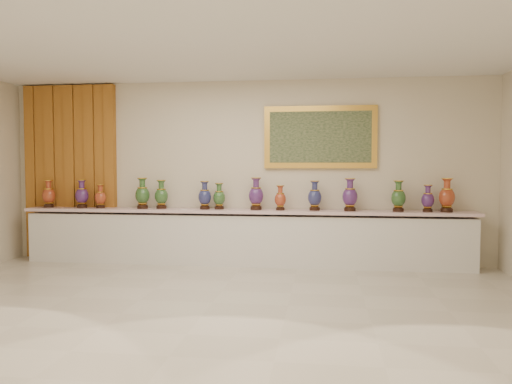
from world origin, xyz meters
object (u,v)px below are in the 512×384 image
at_px(counter, 243,238).
at_px(vase_1, 82,195).
at_px(vase_0, 49,195).
at_px(vase_2, 100,197).

distance_m(counter, vase_1, 2.82).
xyz_separation_m(counter, vase_0, (-3.33, -0.02, 0.67)).
height_order(counter, vase_1, vase_1).
xyz_separation_m(vase_1, vase_2, (0.33, -0.00, -0.03)).
bearing_deg(vase_2, counter, 0.75).
relative_size(vase_0, vase_2, 1.17).
relative_size(counter, vase_1, 15.40).
bearing_deg(vase_0, counter, 0.38).
height_order(vase_1, vase_2, vase_1).
bearing_deg(vase_2, vase_0, 179.44).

